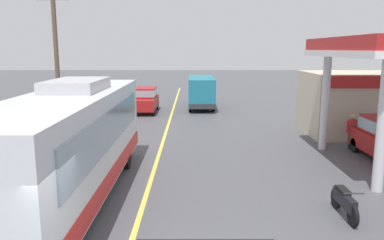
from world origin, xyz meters
TOP-DOWN VIEW (x-y plane):
  - ground at (0.00, 20.00)m, footprint 120.00×120.00m
  - lane_divider_stripe at (0.00, 15.00)m, footprint 0.16×50.00m
  - coach_bus_main at (-2.24, 4.90)m, footprint 2.60×11.04m
  - minibus_opposing_lane at (2.23, 24.08)m, footprint 2.04×6.13m
  - motorcycle_parked_forecourt at (5.76, 3.71)m, footprint 0.55×1.80m
  - pedestrian_near_pump at (8.98, 11.10)m, footprint 0.55×0.22m
  - car_trailing_behind_bus at (-2.01, 21.93)m, footprint 1.70×4.20m
  - utility_pole_roadside at (-5.86, 14.54)m, footprint 1.80×0.24m

SIDE VIEW (x-z plane):
  - ground at x=0.00m, z-range 0.00..0.00m
  - lane_divider_stripe at x=0.00m, z-range 0.00..0.01m
  - motorcycle_parked_forecourt at x=5.76m, z-range -0.02..0.90m
  - pedestrian_near_pump at x=8.98m, z-range 0.10..1.76m
  - car_trailing_behind_bus at x=-2.01m, z-range 0.10..1.92m
  - minibus_opposing_lane at x=2.23m, z-range 0.25..2.69m
  - coach_bus_main at x=-2.24m, z-range -0.12..3.56m
  - utility_pole_roadside at x=-5.86m, z-range 0.18..8.04m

